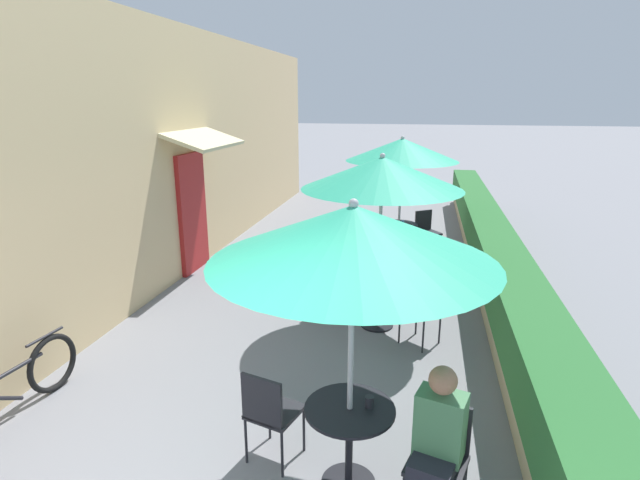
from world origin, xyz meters
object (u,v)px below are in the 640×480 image
Objects in this scene: cafe_chair_far_right at (365,229)px; patio_table_near at (349,432)px; cafe_chair_near_left at (440,451)px; coffee_cup_near at (369,402)px; seated_patron_near_left at (437,441)px; patio_table_mid at (378,292)px; cafe_chair_mid_left at (424,304)px; coffee_cup_mid at (388,276)px; patio_umbrella_far at (402,150)px; coffee_cup_far at (402,223)px; patio_umbrella_mid at (382,173)px; cafe_chair_far_left at (426,229)px; cafe_chair_mid_right at (337,279)px; patio_table_far at (398,235)px; cafe_chair_far_back at (405,244)px; patio_umbrella_near at (353,234)px; bicycle_leaning at (9,388)px; cafe_chair_near_right at (270,410)px.

patio_table_near is at bearing -60.22° from cafe_chair_far_right.
cafe_chair_near_left is 9.67× the size of coffee_cup_near.
patio_table_mid is (-0.71, 3.20, -0.19)m from seated_patron_near_left.
cafe_chair_mid_left is (-0.10, 2.87, -0.17)m from seated_patron_near_left.
coffee_cup_mid is 3.35m from patio_umbrella_far.
seated_patron_near_left is 0.58m from coffee_cup_near.
cafe_chair_near_left reaches higher than coffee_cup_far.
cafe_chair_far_left is at bearing 79.85° from patio_umbrella_mid.
cafe_chair_mid_right reaches higher than patio_table_far.
cafe_chair_far_back is at bearing -77.89° from patio_table_far.
patio_umbrella_far reaches higher than coffee_cup_far.
cafe_chair_near_left is at bearing -76.50° from patio_umbrella_mid.
cafe_chair_mid_left is at bearing -31.13° from coffee_cup_mid.
patio_umbrella_mid is 3.65m from cafe_chair_far_right.
patio_table_near is at bearing 180.00° from patio_umbrella_near.
coffee_cup_far is 0.05× the size of bicycle_leaning.
cafe_chair_mid_left is 2.70m from cafe_chair_far_back.
cafe_chair_near_right is at bearing 175.01° from coffee_cup_near.
cafe_chair_mid_left is at bearing -178.14° from cafe_chair_far_back.
bicycle_leaning is (-3.39, -5.81, -0.16)m from patio_table_far.
coffee_cup_near is 6.44m from cafe_chair_far_left.
coffee_cup_near is 0.04× the size of patio_umbrella_mid.
cafe_chair_mid_right is 0.53× the size of bicycle_leaning.
patio_umbrella_far is 2.71× the size of cafe_chair_far_left.
cafe_chair_far_right is (-0.61, 6.21, 0.02)m from patio_table_near.
patio_umbrella_far is at bearing 89.48° from patio_umbrella_near.
cafe_chair_near_left is 1.22× the size of patio_table_far.
cafe_chair_far_back is 0.53× the size of bicycle_leaning.
seated_patron_near_left reaches higher than cafe_chair_near_left.
patio_umbrella_near is 1.73m from cafe_chair_near_left.
coffee_cup_mid reaches higher than patio_table_near.
patio_umbrella_far reaches higher than patio_table_mid.
patio_umbrella_mid is 3.21m from coffee_cup_far.
coffee_cup_far is at bearing -60.23° from patio_umbrella_far.
cafe_chair_near_right is 2.81m from cafe_chair_mid_left.
patio_table_near is at bearing -90.52° from patio_umbrella_far.
cafe_chair_near_left is at bearing 1.51° from bicycle_leaning.
patio_umbrella_near is 2.71× the size of cafe_chair_far_left.
patio_table_near is at bearing -91.37° from coffee_cup_mid.
cafe_chair_far_back is 6.22m from bicycle_leaning.
seated_patron_near_left is at bearing -77.46° from patio_umbrella_mid.
patio_umbrella_mid reaches higher than cafe_chair_mid_right.
cafe_chair_near_right is at bearing 6.28° from cafe_chair_near_left.
cafe_chair_mid_left is 9.67× the size of coffee_cup_far.
coffee_cup_near and coffee_cup_mid have the same top height.
cafe_chair_mid_right is 2.91m from cafe_chair_far_right.
patio_umbrella_mid is at bearing 6.28° from cafe_chair_mid_right.
cafe_chair_near_right is (-0.69, 0.12, -1.59)m from patio_umbrella_near.
seated_patron_near_left is 5.56m from cafe_chair_far_back.
patio_table_mid is at bearing -93.50° from coffee_cup_far.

